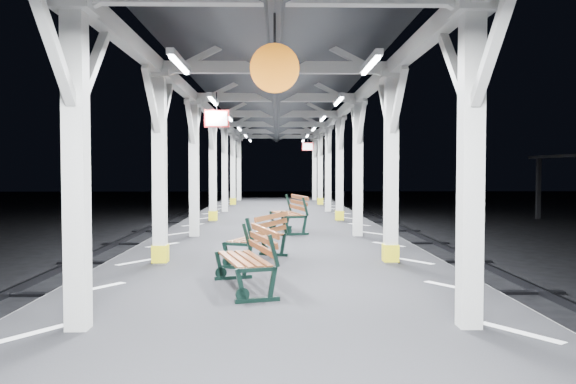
{
  "coord_description": "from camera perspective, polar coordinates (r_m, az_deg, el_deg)",
  "views": [
    {
      "loc": [
        0.02,
        -7.69,
        2.63
      ],
      "look_at": [
        0.23,
        3.09,
        2.2
      ],
      "focal_mm": 35.0,
      "sensor_mm": 36.0,
      "label": 1
    }
  ],
  "objects": [
    {
      "name": "ground",
      "position": [
        8.13,
        -1.27,
        -16.6
      ],
      "size": [
        120.0,
        120.0,
        0.0
      ],
      "primitive_type": "plane",
      "color": "black",
      "rests_on": "ground"
    },
    {
      "name": "platform",
      "position": [
        7.98,
        -1.28,
        -13.2
      ],
      "size": [
        6.0,
        50.0,
        1.0
      ],
      "primitive_type": "cube",
      "color": "black",
      "rests_on": "ground"
    },
    {
      "name": "hazard_stripes_left",
      "position": [
        8.24,
        -18.81,
        -9.22
      ],
      "size": [
        1.0,
        48.0,
        0.01
      ],
      "primitive_type": "cube",
      "color": "silver",
      "rests_on": "platform"
    },
    {
      "name": "hazard_stripes_right",
      "position": [
        8.22,
        16.29,
        -9.21
      ],
      "size": [
        1.0,
        48.0,
        0.01
      ],
      "primitive_type": "cube",
      "color": "silver",
      "rests_on": "platform"
    },
    {
      "name": "canopy",
      "position": [
        7.91,
        -1.3,
        16.38
      ],
      "size": [
        5.4,
        49.0,
        4.65
      ],
      "color": "silver",
      "rests_on": "platform"
    },
    {
      "name": "bench_near",
      "position": [
        7.67,
        -3.82,
        -6.57
      ],
      "size": [
        0.97,
        1.65,
        0.84
      ],
      "rotation": [
        0.0,
        0.0,
        0.27
      ],
      "color": "black",
      "rests_on": "platform"
    },
    {
      "name": "bench_mid",
      "position": [
        9.86,
        -2.67,
        -4.54
      ],
      "size": [
        1.12,
        1.69,
        0.86
      ],
      "rotation": [
        0.0,
        0.0,
        -0.38
      ],
      "color": "black",
      "rests_on": "platform"
    },
    {
      "name": "bench_far",
      "position": [
        14.73,
        0.36,
        -2.08
      ],
      "size": [
        1.03,
        1.86,
        0.96
      ],
      "rotation": [
        0.0,
        0.0,
        0.23
      ],
      "color": "black",
      "rests_on": "platform"
    }
  ]
}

